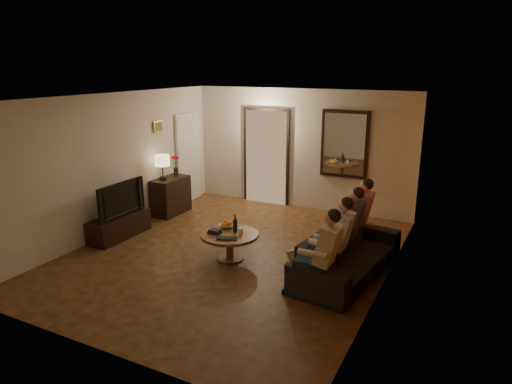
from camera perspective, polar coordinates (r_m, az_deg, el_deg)
The scene contains 33 objects.
floor at distance 7.77m, azimuth -3.00°, elevation -7.74°, with size 5.00×6.00×0.01m, color #3C1910.
ceiling at distance 7.15m, azimuth -3.30°, elevation 11.75°, with size 5.00×6.00×0.01m, color white.
back_wall at distance 10.01m, azimuth 5.50°, elevation 5.32°, with size 5.00×0.02×2.60m, color beige.
front_wall at distance 5.11m, azimuth -20.29°, elevation -5.81°, with size 5.00×0.02×2.60m, color beige.
left_wall at distance 8.85m, azimuth -17.34°, elevation 3.31°, with size 0.02×6.00×2.60m, color beige.
right_wall at distance 6.51m, azimuth 16.28°, elevation -0.89°, with size 0.02×6.00×2.60m, color beige.
orange_accent at distance 6.51m, azimuth 16.19°, elevation -0.87°, with size 0.01×6.00×2.60m, color #CE6323.
kitchen_doorway at distance 10.35m, azimuth 1.29°, elevation 4.32°, with size 1.00×0.06×2.10m, color #FFE0A5.
door_trim at distance 10.34m, azimuth 1.27°, elevation 4.31°, with size 1.12×0.04×2.22m, color black.
fridge_glimpse at distance 10.28m, azimuth 2.56°, elevation 3.38°, with size 0.45×0.03×1.70m, color silver.
mirror_frame at distance 9.62m, azimuth 11.02°, elevation 5.90°, with size 1.00×0.05×1.40m, color black.
mirror_glass at distance 9.59m, azimuth 10.97°, elevation 5.87°, with size 0.86×0.02×1.26m, color white.
white_door at distance 10.61m, azimuth -8.45°, elevation 4.27°, with size 0.06×0.85×2.04m, color white.
framed_art at distance 9.69m, azimuth -12.13°, elevation 8.00°, with size 0.03×0.28×0.24m, color #B28C33.
art_canvas at distance 9.69m, azimuth -12.06°, elevation 8.00°, with size 0.01×0.22×0.18m, color brown.
dresser at distance 9.86m, azimuth -10.61°, elevation -0.47°, with size 0.45×0.87×0.78m, color black.
table_lamp at distance 9.54m, azimuth -11.60°, elevation 3.01°, with size 0.30×0.30×0.54m, color beige, non-canonical shape.
flower_vase at distance 9.88m, azimuth -10.01°, elevation 3.24°, with size 0.14×0.14×0.44m, color #B2131D, non-canonical shape.
tv_stand at distance 8.80m, azimuth -16.71°, elevation -4.13°, with size 0.45×1.24×0.41m, color black.
tv at distance 8.64m, azimuth -16.99°, elevation -0.82°, with size 0.15×1.12×0.64m, color black.
sofa at distance 7.07m, azimuth 11.45°, elevation -7.59°, with size 0.89×2.27×0.66m, color black.
person_a at distance 6.19m, azimuth 8.38°, elevation -8.16°, with size 0.60×0.40×1.20m, color tan, non-canonical shape.
person_b at distance 6.72m, azimuth 10.05°, elevation -6.28°, with size 0.60×0.40×1.20m, color tan, non-canonical shape.
person_c at distance 7.26m, azimuth 11.45°, elevation -4.66°, with size 0.60×0.40×1.20m, color tan, non-canonical shape.
person_d at distance 7.81m, azimuth 12.66°, elevation -3.27°, with size 0.60×0.40×1.20m, color tan, non-canonical shape.
dog at distance 7.04m, azimuth 5.86°, elevation -7.91°, with size 0.56×0.24×0.56m, color tan, non-canonical shape.
coffee_table at distance 7.49m, azimuth -3.30°, elevation -6.80°, with size 0.94×0.94×0.45m, color brown.
bowl at distance 7.66m, azimuth -3.67°, elevation -4.23°, with size 0.26×0.26×0.06m, color white.
oranges at distance 7.64m, azimuth -3.68°, elevation -3.75°, with size 0.20×0.20×0.08m, color orange, non-canonical shape.
wine_bottle at distance 7.41m, azimuth -2.62°, elevation -3.89°, with size 0.07×0.07×0.31m, color black, non-canonical shape.
wine_glass at distance 7.35m, azimuth -1.92°, elevation -4.94°, with size 0.06×0.06×0.10m, color silver.
book_stack at distance 7.42m, azimuth -5.19°, elevation -4.90°, with size 0.20×0.15×0.07m, color black, non-canonical shape.
laptop at distance 7.13m, azimuth -3.76°, elevation -5.94°, with size 0.33×0.21×0.03m, color black.
Camera 1 is at (3.59, -6.17, 3.09)m, focal length 32.00 mm.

